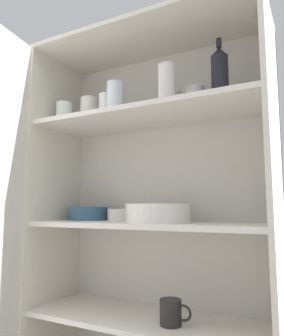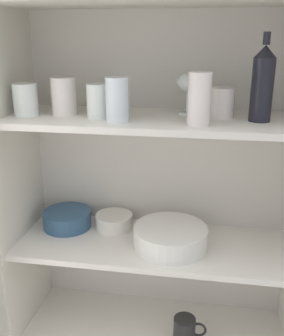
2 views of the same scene
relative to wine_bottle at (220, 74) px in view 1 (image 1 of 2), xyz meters
The scene contains 19 objects.
cupboard_back_panel 0.63m from the wine_bottle, 148.82° to the left, with size 0.98×0.02×1.48m, color silver.
cupboard_side_left 0.95m from the wine_bottle, behind, with size 0.02×0.37×1.48m, color silver.
cupboard_side_right 0.55m from the wine_bottle, ahead, with size 0.02×0.37×1.48m, color silver.
cupboard_top_panel 0.38m from the wine_bottle, behind, with size 0.98×0.37×0.02m, color silver.
shelf_board_lower 0.97m from the wine_bottle, behind, with size 0.95×0.34×0.02m, color silver.
shelf_board_middle 0.64m from the wine_bottle, behind, with size 0.95×0.34×0.02m, color silver.
shelf_board_upper 0.33m from the wine_bottle, behind, with size 0.95×0.34×0.02m, color silver.
tumbler_glass_0 0.49m from the wine_bottle, behind, with size 0.07×0.07×0.10m.
tumbler_glass_1 0.72m from the wine_bottle, behind, with size 0.08×0.08×0.10m.
tumbler_glass_2 0.20m from the wine_bottle, 153.03° to the right, with size 0.07×0.07×0.15m.
tumbler_glass_3 0.61m from the wine_bottle, behind, with size 0.08×0.08×0.12m.
tumbler_glass_4 0.42m from the wine_bottle, 169.77° to the right, with size 0.07×0.07×0.13m.
tumbler_glass_5 0.13m from the wine_bottle, 162.12° to the left, with size 0.08×0.08×0.09m.
wine_glass_0 0.23m from the wine_bottle, 161.63° to the left, with size 0.07×0.07×0.13m.
wine_bottle is the anchor object (origin of this frame).
plate_stack_white 0.58m from the wine_bottle, behind, with size 0.25×0.25×0.07m.
mixing_bowl_large 0.84m from the wine_bottle, behind, with size 0.18×0.18×0.06m.
serving_bowl_small 0.71m from the wine_bottle, 168.87° to the left, with size 0.14×0.14×0.05m.
coffee_mug_primary 0.89m from the wine_bottle, 168.95° to the right, with size 0.12×0.08×0.09m.
Camera 1 is at (0.60, -1.01, 0.76)m, focal length 35.00 mm.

